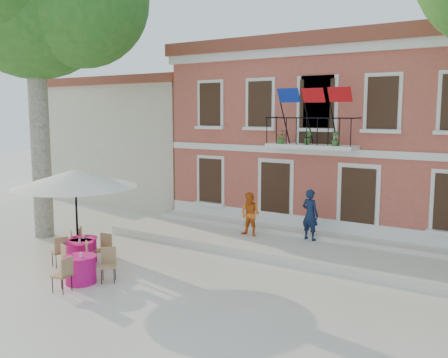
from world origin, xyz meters
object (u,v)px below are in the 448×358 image
at_px(patio_umbrella, 75,179).
at_px(pedestrian_orange, 250,214).
at_px(cafe_table_1, 81,268).
at_px(cafe_table_3, 79,253).
at_px(pedestrian_navy, 310,215).
at_px(cafe_table_0, 83,249).

relative_size(patio_umbrella, pedestrian_orange, 2.49).
relative_size(cafe_table_1, cafe_table_3, 1.04).
relative_size(pedestrian_orange, cafe_table_3, 0.88).
xyz_separation_m(pedestrian_navy, pedestrian_orange, (-2.02, -0.65, -0.11)).
distance_m(pedestrian_navy, pedestrian_orange, 2.12).
bearing_deg(pedestrian_navy, cafe_table_0, 58.77).
relative_size(patio_umbrella, cafe_table_1, 2.12).
relative_size(patio_umbrella, cafe_table_3, 2.20).
bearing_deg(pedestrian_orange, patio_umbrella, -127.10).
distance_m(pedestrian_navy, cafe_table_1, 7.84).
bearing_deg(patio_umbrella, cafe_table_3, -37.89).
relative_size(pedestrian_orange, cafe_table_0, 0.85).
distance_m(pedestrian_navy, cafe_table_3, 7.73).
relative_size(patio_umbrella, cafe_table_0, 2.12).
relative_size(pedestrian_orange, cafe_table_1, 0.85).
xyz_separation_m(patio_umbrella, pedestrian_orange, (3.74, 4.60, -1.52)).
xyz_separation_m(pedestrian_navy, cafe_table_1, (-3.83, -6.79, -0.76)).
xyz_separation_m(cafe_table_0, cafe_table_3, (0.26, -0.38, -0.01)).
height_order(patio_umbrella, cafe_table_1, patio_umbrella).
bearing_deg(cafe_table_1, pedestrian_orange, 73.50).
xyz_separation_m(patio_umbrella, cafe_table_1, (1.92, -1.54, -2.18)).
bearing_deg(pedestrian_orange, cafe_table_1, -104.47).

